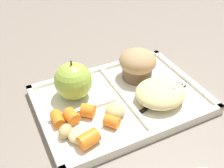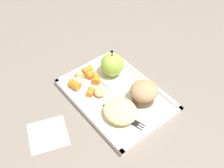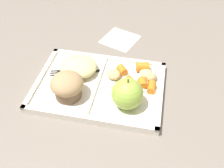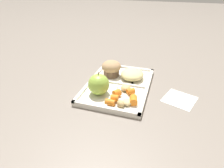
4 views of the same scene
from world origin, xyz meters
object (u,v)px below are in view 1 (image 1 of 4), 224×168
Objects in this scene: green_apple at (73,81)px; bran_muffin at (138,64)px; plastic_fork at (165,96)px; lunch_tray at (121,100)px.

green_apple is 0.15m from bran_muffin.
bran_muffin is 0.57× the size of plastic_fork.
lunch_tray is at bearing 157.73° from plastic_fork.
lunch_tray is 0.09m from bran_muffin.
green_apple is 0.19m from plastic_fork.
green_apple is 1.05× the size of bran_muffin.
plastic_fork is (0.17, -0.09, -0.04)m from green_apple.
plastic_fork is at bearing -27.08° from green_apple.
green_apple is at bearing 152.92° from plastic_fork.
lunch_tray is at bearing -143.38° from bran_muffin.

